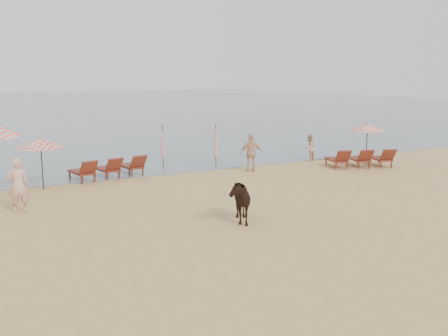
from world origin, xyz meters
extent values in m
plane|color=tan|center=(0.00, 0.00, 0.00)|extent=(120.00, 120.00, 0.00)
cube|color=#51606B|center=(0.00, 80.00, 0.00)|extent=(160.00, 140.00, 0.06)
cube|color=maroon|center=(-4.14, 10.57, 0.38)|extent=(0.95, 1.62, 0.09)
cube|color=maroon|center=(-4.00, 9.76, 0.68)|extent=(0.78, 0.61, 0.67)
cube|color=maroon|center=(-2.96, 10.77, 0.38)|extent=(0.95, 1.62, 0.09)
cube|color=maroon|center=(-2.83, 9.96, 0.68)|extent=(0.78, 0.61, 0.67)
cube|color=maroon|center=(-1.78, 10.96, 0.38)|extent=(0.95, 1.62, 0.09)
cube|color=maroon|center=(-1.65, 10.16, 0.68)|extent=(0.78, 0.61, 0.67)
cube|color=maroon|center=(7.99, 7.75, 0.38)|extent=(1.15, 1.65, 0.09)
cube|color=maroon|center=(7.72, 6.99, 0.68)|extent=(0.82, 0.69, 0.66)
cube|color=maroon|center=(9.11, 7.37, 0.38)|extent=(1.15, 1.65, 0.09)
cube|color=maroon|center=(8.85, 6.61, 0.68)|extent=(0.82, 0.69, 0.66)
cube|color=maroon|center=(10.23, 6.99, 0.38)|extent=(1.15, 1.65, 0.09)
cube|color=maroon|center=(9.97, 6.23, 0.68)|extent=(0.82, 0.69, 0.66)
cylinder|color=black|center=(-5.92, 9.53, 0.98)|extent=(0.04, 0.04, 1.96)
cone|color=red|center=(-5.92, 9.53, 1.92)|extent=(1.87, 1.87, 0.40)
sphere|color=black|center=(-5.92, 9.53, 2.09)|extent=(0.07, 0.07, 0.07)
cylinder|color=black|center=(9.91, 7.66, 1.00)|extent=(0.04, 0.04, 2.01)
cone|color=red|center=(9.91, 7.66, 1.96)|extent=(1.78, 1.78, 0.40)
sphere|color=black|center=(9.91, 7.66, 2.14)|extent=(0.07, 0.07, 0.07)
cylinder|color=black|center=(0.30, 12.04, 1.06)|extent=(0.05, 0.05, 2.12)
cone|color=red|center=(0.30, 12.04, 1.32)|extent=(0.26, 0.26, 1.59)
cylinder|color=black|center=(2.71, 10.86, 1.08)|extent=(0.05, 0.05, 2.16)
cone|color=red|center=(2.71, 10.86, 1.34)|extent=(0.26, 0.26, 1.62)
imported|color=black|center=(-1.25, 1.80, 0.72)|extent=(1.33, 1.87, 1.44)
imported|color=#E0A78C|center=(-7.19, 6.26, 0.94)|extent=(0.73, 0.53, 1.88)
imported|color=#E0AF8C|center=(7.96, 9.94, 0.74)|extent=(0.90, 0.84, 1.48)
imported|color=#D7A686|center=(3.58, 8.84, 0.91)|extent=(1.15, 0.82, 1.81)
camera|label=1|loc=(-8.92, -11.42, 4.52)|focal=40.00mm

